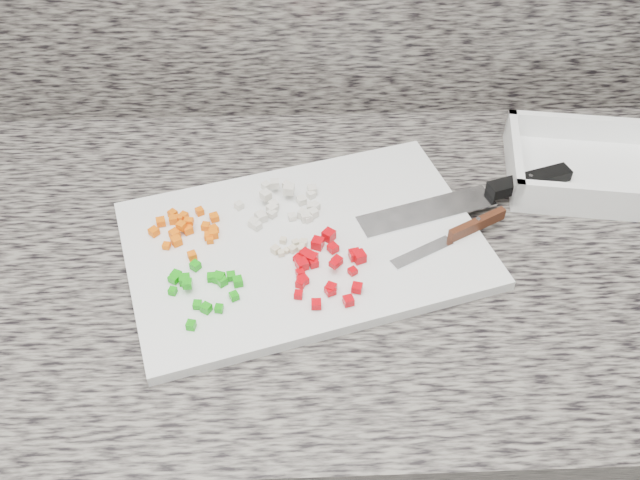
{
  "coord_description": "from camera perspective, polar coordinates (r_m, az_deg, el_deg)",
  "views": [
    {
      "loc": [
        0.07,
        0.79,
        1.55
      ],
      "look_at": [
        0.09,
        1.41,
        0.93
      ],
      "focal_mm": 40.0,
      "sensor_mm": 36.0,
      "label": 1
    }
  ],
  "objects": [
    {
      "name": "tray",
      "position": [
        1.08,
        21.07,
        5.29
      ],
      "size": [
        0.26,
        0.21,
        0.05
      ],
      "rotation": [
        0.0,
        0.0,
        -0.16
      ],
      "color": "white",
      "rests_on": "countertop"
    },
    {
      "name": "countertop",
      "position": [
        0.94,
        -5.64,
        -1.36
      ],
      "size": [
        3.96,
        0.64,
        0.04
      ],
      "primitive_type": "cube",
      "color": "slate",
      "rests_on": "cabinet"
    },
    {
      "name": "carrot_pile",
      "position": [
        0.93,
        -10.58,
        0.91
      ],
      "size": [
        0.09,
        0.09,
        0.02
      ],
      "color": "#EE6005",
      "rests_on": "cutting_board"
    },
    {
      "name": "garlic_pile",
      "position": [
        0.89,
        -2.15,
        -0.5
      ],
      "size": [
        0.06,
        0.03,
        0.01
      ],
      "color": "beige",
      "rests_on": "cutting_board"
    },
    {
      "name": "green_pepper_pile",
      "position": [
        0.86,
        -9.26,
        -3.65
      ],
      "size": [
        0.09,
        0.1,
        0.02
      ],
      "color": "#139C0E",
      "rests_on": "cutting_board"
    },
    {
      "name": "paring_knife",
      "position": [
        0.93,
        11.4,
        0.69
      ],
      "size": [
        0.16,
        0.1,
        0.02
      ],
      "rotation": [
        0.0,
        0.0,
        0.5
      ],
      "color": "silver",
      "rests_on": "cutting_board"
    },
    {
      "name": "onion_pile",
      "position": [
        0.94,
        -2.8,
        2.83
      ],
      "size": [
        0.12,
        0.09,
        0.02
      ],
      "color": "silver",
      "rests_on": "cutting_board"
    },
    {
      "name": "chef_knife",
      "position": [
        0.99,
        13.81,
        3.81
      ],
      "size": [
        0.31,
        0.13,
        0.02
      ],
      "rotation": [
        0.0,
        0.0,
        0.32
      ],
      "color": "silver",
      "rests_on": "cutting_board"
    },
    {
      "name": "cabinet",
      "position": [
        1.3,
        -4.21,
        -15.22
      ],
      "size": [
        3.92,
        0.62,
        0.86
      ],
      "primitive_type": "cube",
      "color": "silver",
      "rests_on": "ground"
    },
    {
      "name": "cutting_board",
      "position": [
        0.91,
        -1.3,
        -0.37
      ],
      "size": [
        0.51,
        0.41,
        0.01
      ],
      "primitive_type": "cube",
      "rotation": [
        0.0,
        0.0,
        0.28
      ],
      "color": "silver",
      "rests_on": "countertop"
    },
    {
      "name": "red_pepper_pile",
      "position": [
        0.87,
        0.49,
        -1.95
      ],
      "size": [
        0.09,
        0.13,
        0.02
      ],
      "color": "#BD020B",
      "rests_on": "cutting_board"
    }
  ]
}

